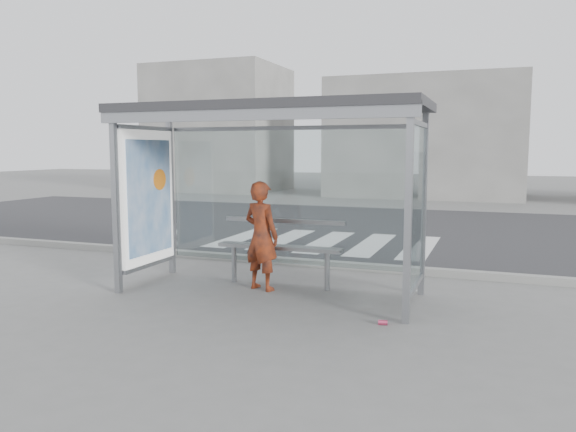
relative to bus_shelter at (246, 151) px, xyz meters
The scene contains 10 objects.
ground 2.02m from the bus_shelter, ahead, with size 80.00×80.00×0.00m, color slate.
road 7.22m from the bus_shelter, 86.94° to the left, with size 30.00×10.00×0.01m, color #2E2E30.
curb 2.72m from the bus_shelter, 78.88° to the left, with size 30.00×0.18×0.12m, color gray.
crosswalk 4.86m from the bus_shelter, 91.66° to the left, with size 4.55×3.00×0.00m.
bus_shelter is the anchor object (origin of this frame).
building_left 20.38m from the bus_shelter, 118.23° to the left, with size 6.00×5.00×6.00m, color slate.
building_center 17.95m from the bus_shelter, 88.81° to the left, with size 8.00×5.00×5.00m, color slate.
person 1.22m from the bus_shelter, 33.12° to the left, with size 0.57×0.37×1.56m, color #C95812.
bench 1.51m from the bus_shelter, 51.99° to the left, with size 1.89×0.33×0.98m.
soda_can 3.04m from the bus_shelter, 23.25° to the right, with size 0.06×0.06×0.11m, color #EF4673.
Camera 1 is at (2.92, -7.10, 2.00)m, focal length 35.00 mm.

